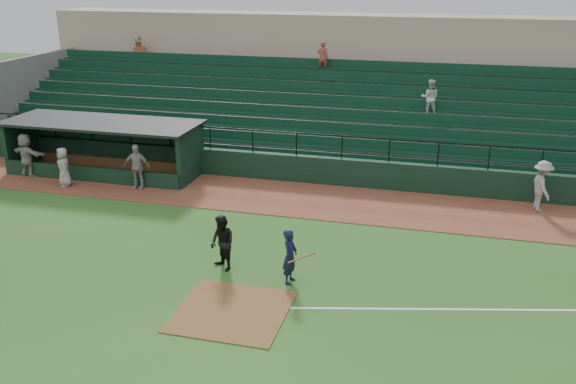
# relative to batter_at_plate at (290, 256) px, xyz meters

# --- Properties ---
(ground) EXTENTS (90.00, 90.00, 0.00)m
(ground) POSITION_rel_batter_at_plate_xyz_m (-1.11, -1.06, -0.85)
(ground) COLOR #295A1D
(ground) RESTS_ON ground
(warning_track) EXTENTS (40.00, 4.00, 0.03)m
(warning_track) POSITION_rel_batter_at_plate_xyz_m (-1.11, 6.94, -0.84)
(warning_track) COLOR brown
(warning_track) RESTS_ON ground
(home_plate_dirt) EXTENTS (3.00, 3.00, 0.03)m
(home_plate_dirt) POSITION_rel_batter_at_plate_xyz_m (-1.11, -2.06, -0.84)
(home_plate_dirt) COLOR brown
(home_plate_dirt) RESTS_ON ground
(foul_line) EXTENTS (17.49, 4.44, 0.01)m
(foul_line) POSITION_rel_batter_at_plate_xyz_m (6.89, 0.14, -0.85)
(foul_line) COLOR white
(foul_line) RESTS_ON ground
(stadium_structure) EXTENTS (38.00, 13.08, 6.40)m
(stadium_structure) POSITION_rel_batter_at_plate_xyz_m (-1.11, 15.40, 1.45)
(stadium_structure) COLOR black
(stadium_structure) RESTS_ON ground
(dugout) EXTENTS (8.90, 3.20, 2.42)m
(dugout) POSITION_rel_batter_at_plate_xyz_m (-10.86, 8.50, 0.48)
(dugout) COLOR black
(dugout) RESTS_ON ground
(batter_at_plate) EXTENTS (1.02, 0.69, 1.70)m
(batter_at_plate) POSITION_rel_batter_at_plate_xyz_m (0.00, 0.00, 0.00)
(batter_at_plate) COLOR black
(batter_at_plate) RESTS_ON ground
(umpire) EXTENTS (1.09, 1.06, 1.77)m
(umpire) POSITION_rel_batter_at_plate_xyz_m (-2.24, 0.29, 0.03)
(umpire) COLOR black
(umpire) RESTS_ON ground
(runner) EXTENTS (1.04, 1.43, 1.99)m
(runner) POSITION_rel_batter_at_plate_xyz_m (7.85, 8.08, 0.17)
(runner) COLOR gray
(runner) RESTS_ON warning_track
(dugout_player_a) EXTENTS (1.19, 0.62, 1.93)m
(dugout_player_a) POSITION_rel_batter_at_plate_xyz_m (-8.39, 6.42, 0.15)
(dugout_player_a) COLOR #A09B96
(dugout_player_a) RESTS_ON warning_track
(dugout_player_b) EXTENTS (0.95, 0.98, 1.69)m
(dugout_player_b) POSITION_rel_batter_at_plate_xyz_m (-11.58, 5.93, 0.03)
(dugout_player_b) COLOR #A19B96
(dugout_player_b) RESTS_ON warning_track
(dugout_player_c) EXTENTS (1.91, 0.96, 1.97)m
(dugout_player_c) POSITION_rel_batter_at_plate_xyz_m (-13.94, 6.65, 0.17)
(dugout_player_c) COLOR #A19C97
(dugout_player_c) RESTS_ON warning_track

